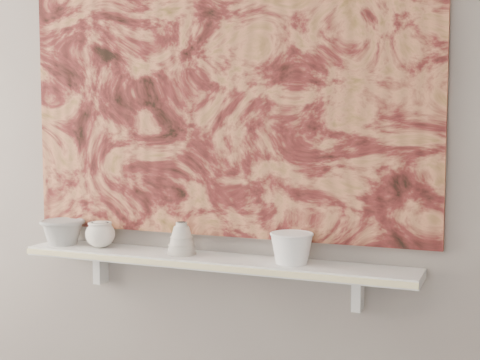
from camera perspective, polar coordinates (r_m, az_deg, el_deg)
The scene contains 11 objects.
wall_back at distance 2.33m, azimuth -1.53°, elevation 4.07°, with size 3.60×3.60×0.00m, color gray.
shelf at distance 2.29m, azimuth -2.47°, elevation -6.92°, with size 1.40×0.18×0.03m, color white.
shelf_stripe at distance 2.21m, azimuth -3.49°, elevation -7.38°, with size 1.40×0.01×0.02m, color #F7E9A5.
bracket_left at distance 2.60m, azimuth -11.80°, elevation -7.29°, with size 0.03×0.06×0.12m, color white.
bracket_right at distance 2.21m, azimuth 10.03°, elevation -9.39°, with size 0.03×0.06×0.12m, color white.
painting at distance 2.32m, azimuth -1.69°, elevation 8.77°, with size 1.50×0.03×1.10m, color maroon.
house_motif at distance 2.16m, azimuth 9.17°, elevation 0.82°, with size 0.09×0.00×0.08m, color black.
bowl_grey at distance 2.59m, azimuth -14.90°, elevation -4.28°, with size 0.17×0.17×0.10m, color #999996, non-canonical shape.
cup_cream at distance 2.49m, azimuth -11.84°, elevation -4.55°, with size 0.11×0.11×0.10m, color silver, non-canonical shape.
bell_vessel at distance 2.32m, azimuth -5.01°, elevation -4.96°, with size 0.10×0.10×0.11m, color silver, non-canonical shape.
bowl_white at distance 2.17m, azimuth 4.43°, elevation -5.78°, with size 0.14×0.14×0.10m, color white, non-canonical shape.
Camera 1 is at (0.94, -0.53, 1.38)m, focal length 50.00 mm.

